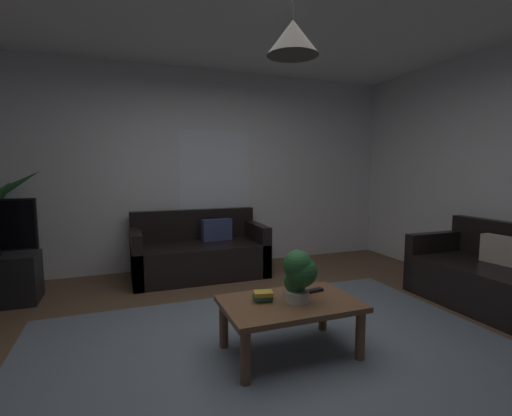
# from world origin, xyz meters

# --- Properties ---
(floor) EXTENTS (5.71, 5.06, 0.02)m
(floor) POSITION_xyz_m (0.00, 0.00, -0.01)
(floor) COLOR brown
(floor) RESTS_ON ground
(rug) EXTENTS (3.71, 2.78, 0.01)m
(rug) POSITION_xyz_m (0.00, -0.20, 0.00)
(rug) COLOR slate
(rug) RESTS_ON ground
(wall_back) EXTENTS (5.83, 0.06, 2.70)m
(wall_back) POSITION_xyz_m (0.00, 2.56, 1.35)
(wall_back) COLOR silver
(wall_back) RESTS_ON ground
(window_pane) EXTENTS (1.00, 0.01, 1.08)m
(window_pane) POSITION_xyz_m (0.22, 2.53, 1.35)
(window_pane) COLOR white
(couch_under_window) EXTENTS (1.65, 0.81, 0.82)m
(couch_under_window) POSITION_xyz_m (-0.12, 2.06, 0.28)
(couch_under_window) COLOR black
(couch_under_window) RESTS_ON ground
(couch_right_side) EXTENTS (0.81, 1.34, 0.82)m
(couch_right_side) POSITION_xyz_m (2.39, 0.05, 0.28)
(couch_right_side) COLOR black
(couch_right_side) RESTS_ON ground
(coffee_table) EXTENTS (0.99, 0.64, 0.40)m
(coffee_table) POSITION_xyz_m (0.11, -0.13, 0.34)
(coffee_table) COLOR brown
(coffee_table) RESTS_ON ground
(book_on_table_0) EXTENTS (0.13, 0.09, 0.02)m
(book_on_table_0) POSITION_xyz_m (-0.08, -0.06, 0.41)
(book_on_table_0) COLOR #387247
(book_on_table_0) RESTS_ON coffee_table
(book_on_table_1) EXTENTS (0.14, 0.11, 0.03)m
(book_on_table_1) POSITION_xyz_m (-0.08, -0.06, 0.43)
(book_on_table_1) COLOR #387247
(book_on_table_1) RESTS_ON coffee_table
(book_on_table_2) EXTENTS (0.15, 0.13, 0.03)m
(book_on_table_2) POSITION_xyz_m (-0.08, -0.07, 0.46)
(book_on_table_2) COLOR gold
(book_on_table_2) RESTS_ON coffee_table
(remote_on_table_0) EXTENTS (0.17, 0.07, 0.02)m
(remote_on_table_0) POSITION_xyz_m (0.37, -0.02, 0.41)
(remote_on_table_0) COLOR black
(remote_on_table_0) RESTS_ON coffee_table
(potted_plant_on_table) EXTENTS (0.25, 0.26, 0.39)m
(potted_plant_on_table) POSITION_xyz_m (0.15, -0.17, 0.62)
(potted_plant_on_table) COLOR beige
(potted_plant_on_table) RESTS_ON coffee_table
(potted_palm_corner) EXTENTS (0.79, 0.82, 1.42)m
(potted_palm_corner) POSITION_xyz_m (-2.31, 2.30, 0.60)
(potted_palm_corner) COLOR beige
(potted_palm_corner) RESTS_ON ground
(pendant_lamp) EXTENTS (0.36, 0.36, 0.56)m
(pendant_lamp) POSITION_xyz_m (0.11, -0.13, 2.26)
(pendant_lamp) COLOR black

